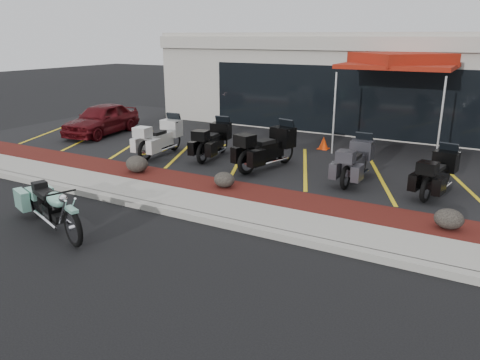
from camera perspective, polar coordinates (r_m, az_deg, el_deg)
The scene contains 18 objects.
ground at distance 9.33m, azimuth -5.06°, elevation -7.43°, with size 90.00×90.00×0.00m, color black.
curb at distance 10.00m, azimuth -2.15°, elevation -5.19°, with size 24.00×0.25×0.15m, color gray.
sidewalk at distance 10.56m, azimuth -0.17°, elevation -3.93°, with size 24.00×1.20×0.15m, color gray.
mulch_bed at distance 11.55m, azimuth 2.77°, elevation -2.03°, with size 24.00×1.20×0.16m, color #38110C.
upper_lot at distance 16.37m, azimuth 11.31°, elevation 3.42°, with size 26.00×9.60×0.15m, color black.
dealership_building at distance 22.06m, azimuth 16.90°, elevation 11.61°, with size 18.00×8.16×4.00m.
boulder_left at distance 13.58m, azimuth -12.45°, elevation 1.93°, with size 0.67×0.56×0.47m, color black.
boulder_mid at distance 11.95m, azimuth -1.93°, elevation 0.04°, with size 0.56×0.46×0.39m, color black.
boulder_right at distance 10.29m, azimuth 24.11°, elevation -4.34°, with size 0.58×0.48×0.41m, color black.
hero_cruiser at distance 9.41m, azimuth -19.73°, elevation -4.86°, with size 2.89×0.73×1.02m, color #77B9A4, non-canonical shape.
touring_white at distance 15.93m, azimuth -8.06°, elevation 5.84°, with size 2.20×0.84×1.28m, color silver, non-canonical shape.
touring_black_front at distance 15.47m, azimuth -2.15°, elevation 5.58°, with size 2.12×0.81×1.23m, color black, non-canonical shape.
touring_black_mid at distance 14.20m, azimuth 5.59°, elevation 4.71°, with size 2.34×0.89×1.36m, color black, non-canonical shape.
touring_grey at distance 13.38m, azimuth 14.74°, elevation 3.11°, with size 2.07×0.79×1.21m, color #302F35, non-canonical shape.
touring_black_rear at distance 12.95m, azimuth 23.86°, elevation 1.64°, with size 2.01×0.77×1.17m, color black, non-canonical shape.
parked_car at distance 19.21m, azimuth -16.52°, elevation 7.13°, with size 1.43×3.55×1.21m, color #4B0A0F.
traffic_cone at distance 16.31m, azimuth 10.15°, elevation 4.49°, with size 0.35×0.35×0.43m, color #EA3A07.
popup_canopy at distance 16.53m, azimuth 18.97°, elevation 13.46°, with size 4.06×4.06×3.20m.
Camera 1 is at (4.86, -6.97, 3.88)m, focal length 35.00 mm.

